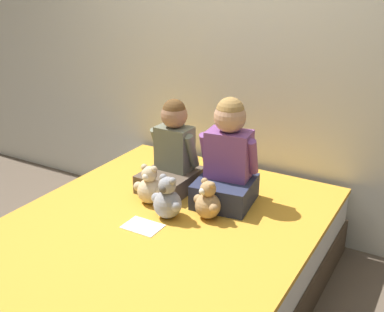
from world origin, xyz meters
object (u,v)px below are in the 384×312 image
at_px(teddy_bear_between_children, 168,200).
at_px(child_on_right, 228,159).
at_px(bed, 162,257).
at_px(teddy_bear_held_by_right_child, 208,202).
at_px(child_on_left, 173,154).
at_px(teddy_bear_held_by_left_child, 150,187).
at_px(sign_card, 143,226).

bearing_deg(teddy_bear_between_children, child_on_right, 74.09).
distance_m(bed, teddy_bear_held_by_right_child, 0.43).
bearing_deg(child_on_left, teddy_bear_between_children, -59.98).
bearing_deg(teddy_bear_held_by_right_child, child_on_right, 113.95).
relative_size(bed, child_on_right, 3.06).
bearing_deg(teddy_bear_held_by_left_child, bed, -43.47).
relative_size(child_on_left, teddy_bear_held_by_left_child, 2.37).
xyz_separation_m(teddy_bear_held_by_left_child, teddy_bear_held_by_right_child, (0.39, 0.01, -0.00)).
bearing_deg(teddy_bear_between_children, teddy_bear_held_by_right_child, 41.72).
relative_size(teddy_bear_between_children, sign_card, 1.23).
distance_m(bed, teddy_bear_between_children, 0.35).
xyz_separation_m(teddy_bear_between_children, sign_card, (-0.06, -0.16, -0.11)).
bearing_deg(child_on_right, teddy_bear_between_children, -125.32).
distance_m(child_on_right, sign_card, 0.64).
xyz_separation_m(teddy_bear_held_by_left_child, sign_card, (0.13, -0.26, -0.10)).
bearing_deg(teddy_bear_between_children, sign_card, -99.06).
distance_m(child_on_right, teddy_bear_held_by_right_child, 0.30).
height_order(bed, child_on_left, child_on_left).
relative_size(child_on_left, teddy_bear_held_by_right_child, 2.48).
bearing_deg(sign_card, teddy_bear_between_children, 68.71).
bearing_deg(teddy_bear_held_by_left_child, child_on_left, 87.48).
relative_size(child_on_right, teddy_bear_held_by_left_child, 2.63).
distance_m(child_on_left, teddy_bear_held_by_right_child, 0.48).
height_order(child_on_right, teddy_bear_held_by_left_child, child_on_right).
bearing_deg(child_on_right, sign_card, -123.28).
bearing_deg(teddy_bear_between_children, child_on_left, 130.58).
height_order(teddy_bear_held_by_right_child, teddy_bear_between_children, teddy_bear_between_children).
height_order(child_on_left, sign_card, child_on_left).
bearing_deg(sign_card, teddy_bear_held_by_left_child, 116.78).
bearing_deg(teddy_bear_held_by_right_child, sign_card, -110.30).
distance_m(teddy_bear_held_by_right_child, teddy_bear_between_children, 0.22).
bearing_deg(bed, child_on_left, 114.01).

